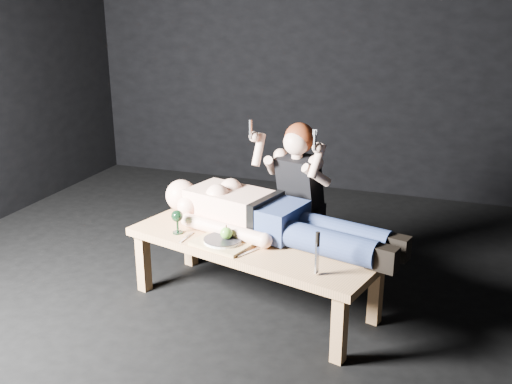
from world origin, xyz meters
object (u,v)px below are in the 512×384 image
lying_man (274,214)px  goblet (177,222)px  kneeling_woman (305,197)px  carving_knife (317,254)px  serving_tray (223,243)px  table (253,273)px

lying_man → goblet: bearing=-147.8°
kneeling_woman → goblet: kneeling_woman is taller
goblet → carving_knife: 1.01m
serving_tray → table: bearing=39.4°
lying_man → serving_tray: (-0.24, -0.26, -0.13)m
lying_man → carving_knife: (0.39, -0.45, -0.02)m
table → kneeling_woman: (0.17, 0.58, 0.34)m
table → serving_tray: size_ratio=4.66×
kneeling_woman → table: bearing=-88.1°
carving_knife → table: bearing=160.8°
lying_man → serving_tray: lying_man is taller
lying_man → carving_knife: lying_man is taller
table → kneeling_woman: bearing=88.5°
goblet → kneeling_woman: bearing=43.9°
kneeling_woman → serving_tray: 0.78m
table → carving_knife: size_ratio=6.47×
kneeling_woman → lying_man: bearing=-82.0°
table → carving_knife: carving_knife is taller
goblet → carving_knife: (0.97, -0.27, 0.05)m
lying_man → goblet: 0.61m
table → serving_tray: bearing=-125.9°
table → serving_tray: (-0.15, -0.12, 0.24)m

